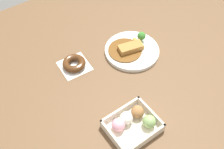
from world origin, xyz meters
The scene contains 4 objects.
ground_plane centered at (0.00, 0.00, 0.00)m, with size 1.60×1.60×0.00m, color brown.
curry_plate centered at (-0.07, -0.15, 0.01)m, with size 0.25×0.25×0.07m.
donut_box centered at (0.17, 0.15, 0.02)m, with size 0.18×0.15×0.06m.
chocolate_ring_donut centered at (0.19, -0.23, 0.02)m, with size 0.13×0.13×0.03m.
Camera 1 is at (0.51, 0.49, 0.88)m, focal length 42.46 mm.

